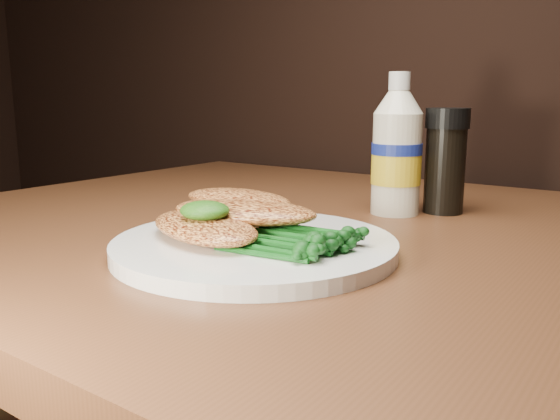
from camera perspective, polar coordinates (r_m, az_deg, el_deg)
The scene contains 8 objects.
plate at distance 0.54m, azimuth -2.52°, elevation -3.59°, with size 0.27×0.27×0.01m, color white.
chicken_front at distance 0.54m, azimuth -7.52°, elevation -1.69°, with size 0.14×0.08×0.02m, color #F9A04F.
chicken_mid at distance 0.56m, azimuth -3.58°, elevation -0.15°, with size 0.15×0.07×0.02m, color #F9A04F.
chicken_back at distance 0.60m, azimuth -4.23°, elevation 1.12°, with size 0.12×0.06×0.02m, color #F9A04F.
pesto_front at distance 0.53m, azimuth -7.48°, elevation -0.05°, with size 0.05×0.04×0.02m, color #0A3808.
broccolini_bundle at distance 0.51m, azimuth 0.69°, elevation -2.68°, with size 0.12×0.10×0.02m, color #125317, non-canonical shape.
mayo_bottle at distance 0.72m, azimuth 11.54°, elevation 6.42°, with size 0.06×0.06×0.17m, color #EDE6C8, non-canonical shape.
pepper_grinder at distance 0.75m, azimuth 16.09°, elevation 4.68°, with size 0.05×0.05×0.13m, color black, non-canonical shape.
Camera 1 is at (0.25, 0.49, 0.90)m, focal length 36.85 mm.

